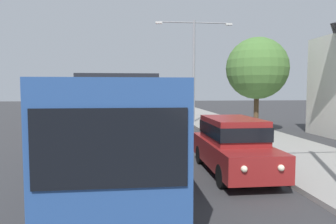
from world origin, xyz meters
TOP-DOWN VIEW (x-y plane):
  - bus_lead at (-1.30, 10.75)m, footprint 2.58×11.81m
  - bus_second_in_line at (-1.30, 23.25)m, footprint 2.58×11.15m
  - bus_middle at (-1.30, 35.87)m, footprint 2.58×11.39m
  - bus_fourth_in_line at (-1.30, 47.85)m, footprint 2.58×12.21m
  - white_suv at (2.40, 10.44)m, footprint 1.86×4.93m
  - streetlamp_mid at (4.10, 26.16)m, footprint 6.52×0.28m
  - roadside_tree at (7.19, 20.11)m, footprint 4.10×4.10m

SIDE VIEW (x-z plane):
  - white_suv at x=2.40m, z-range 0.08..1.98m
  - bus_second_in_line at x=-1.30m, z-range 0.09..3.30m
  - bus_middle at x=-1.30m, z-range 0.09..3.30m
  - bus_lead at x=-1.30m, z-range 0.09..3.30m
  - bus_fourth_in_line at x=-1.30m, z-range 0.09..3.30m
  - roadside_tree at x=7.19m, z-range 1.19..7.38m
  - streetlamp_mid at x=4.10m, z-range 1.13..9.68m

